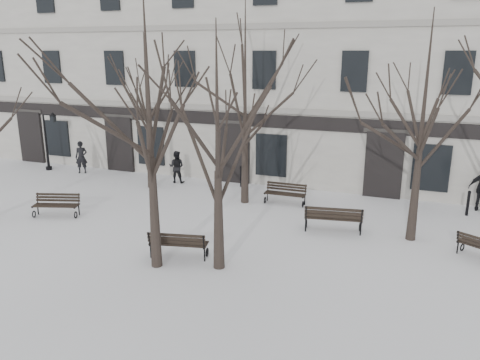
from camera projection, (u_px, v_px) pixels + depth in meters
The scene contains 17 objects.
ground at pixel (245, 256), 14.68m from camera, with size 100.00×100.00×0.00m, color white.
building at pixel (329, 65), 24.90m from camera, with size 40.40×10.20×11.40m.
tree_1 at pixel (148, 99), 12.73m from camera, with size 5.55×5.55×7.93m.
tree_2 at pixel (217, 120), 12.77m from camera, with size 4.94×4.94×7.06m.
tree_4 at pixel (147, 93), 20.99m from camera, with size 4.93×4.93×7.04m.
tree_5 at pixel (245, 78), 18.57m from camera, with size 5.80×5.80×8.28m.
tree_6 at pixel (425, 101), 14.78m from camera, with size 5.26×5.26×7.52m.
bench_0 at pixel (57, 204), 18.18m from camera, with size 1.83×1.13×0.87m.
bench_1 at pixel (178, 243), 14.45m from camera, with size 1.89×1.02×0.91m.
bench_3 at pixel (285, 193), 19.65m from camera, with size 1.73×0.65×0.87m.
bench_4 at pixel (333, 218), 16.51m from camera, with size 2.09×1.04×1.01m.
lamp_post at pixel (49, 137), 24.84m from camera, with size 0.98×0.36×3.14m.
bollard_a at pixel (241, 176), 22.08m from camera, with size 0.13×0.13×1.03m.
bollard_b at pixel (468, 202), 18.20m from camera, with size 0.13×0.13×1.01m.
pedestrian_a at pixel (83, 173), 24.76m from camera, with size 0.62×0.41×1.69m, color black.
pedestrian_b at pixel (177, 182), 22.96m from camera, with size 0.77×0.60×1.58m, color black.
pedestrian_c at pixel (480, 211), 18.87m from camera, with size 1.10×0.46×1.87m, color black.
Camera 1 is at (4.60, -12.70, 6.23)m, focal length 35.00 mm.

